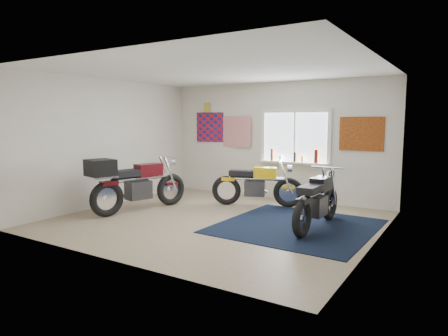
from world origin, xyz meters
The scene contains 10 objects.
ground centered at (0.00, 0.00, 0.00)m, with size 5.50×5.50×0.00m, color #9E896B.
room_shell centered at (0.00, 0.00, 1.64)m, with size 5.50×5.50×5.50m.
navy_rug centered at (1.40, 0.38, 0.01)m, with size 2.50×2.60×0.01m, color black.
window_assembly centered at (0.50, 2.47, 1.37)m, with size 1.66×0.17×1.26m.
oil_bottles centered at (0.59, 2.40, 1.03)m, with size 1.14×0.09×0.30m.
flag_display centered at (-1.90, 2.48, 2.15)m, with size 1.60×0.10×1.17m.
triumph_poster centered at (1.95, 2.48, 1.55)m, with size 0.90×0.03×0.70m, color #A54C14.
yellow_triumph centered at (0.04, 1.50, 0.44)m, with size 1.88×0.87×0.99m.
black_chrome_bike centered at (1.72, 0.46, 0.44)m, with size 0.60×1.97×1.01m.
maroon_tourer centered at (-1.79, -0.31, 0.58)m, with size 0.96×2.19×1.12m.
Camera 1 is at (3.89, -6.01, 1.83)m, focal length 32.00 mm.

